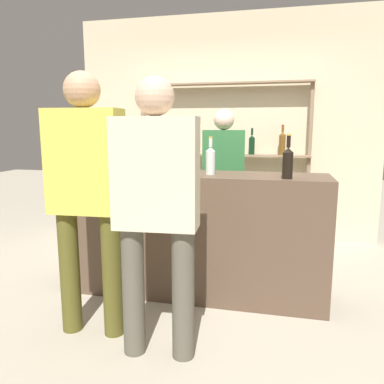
% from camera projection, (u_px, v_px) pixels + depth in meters
% --- Properties ---
extents(ground_plane, '(16.00, 16.00, 0.00)m').
position_uv_depth(ground_plane, '(192.00, 291.00, 3.27)').
color(ground_plane, '#B2A893').
extents(bar_counter, '(2.21, 0.53, 1.04)m').
position_uv_depth(bar_counter, '(192.00, 234.00, 3.18)').
color(bar_counter, brown).
rests_on(bar_counter, ground_plane).
extents(back_wall, '(3.81, 0.12, 2.80)m').
position_uv_depth(back_wall, '(225.00, 129.00, 4.82)').
color(back_wall, beige).
rests_on(back_wall, ground_plane).
extents(back_shelf, '(2.15, 0.18, 1.95)m').
position_uv_depth(back_shelf, '(223.00, 138.00, 4.67)').
color(back_shelf, '#897056').
rests_on(back_shelf, ground_plane).
extents(counter_bottle_0, '(0.08, 0.08, 0.31)m').
position_uv_depth(counter_bottle_0, '(210.00, 160.00, 3.01)').
color(counter_bottle_0, silver).
rests_on(counter_bottle_0, bar_counter).
extents(counter_bottle_1, '(0.08, 0.08, 0.33)m').
position_uv_depth(counter_bottle_1, '(288.00, 162.00, 2.76)').
color(counter_bottle_1, black).
rests_on(counter_bottle_1, bar_counter).
extents(counter_bottle_2, '(0.07, 0.07, 0.36)m').
position_uv_depth(counter_bottle_2, '(111.00, 155.00, 3.18)').
color(counter_bottle_2, '#0F1956').
rests_on(counter_bottle_2, bar_counter).
extents(counter_bottle_3, '(0.08, 0.08, 0.38)m').
position_uv_depth(counter_bottle_3, '(164.00, 156.00, 3.05)').
color(counter_bottle_3, black).
rests_on(counter_bottle_3, bar_counter).
extents(wine_glass, '(0.09, 0.09, 0.15)m').
position_uv_depth(wine_glass, '(124.00, 160.00, 3.14)').
color(wine_glass, silver).
rests_on(wine_glass, bar_counter).
extents(server_behind_counter, '(0.45, 0.24, 1.60)m').
position_uv_depth(server_behind_counter, '(223.00, 174.00, 3.88)').
color(server_behind_counter, black).
rests_on(server_behind_counter, ground_plane).
extents(customer_center, '(0.51, 0.25, 1.70)m').
position_uv_depth(customer_center, '(156.00, 201.00, 2.21)').
color(customer_center, '#575347').
rests_on(customer_center, ground_plane).
extents(customer_left, '(0.50, 0.24, 1.77)m').
position_uv_depth(customer_left, '(87.00, 186.00, 2.46)').
color(customer_left, brown).
rests_on(customer_left, ground_plane).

